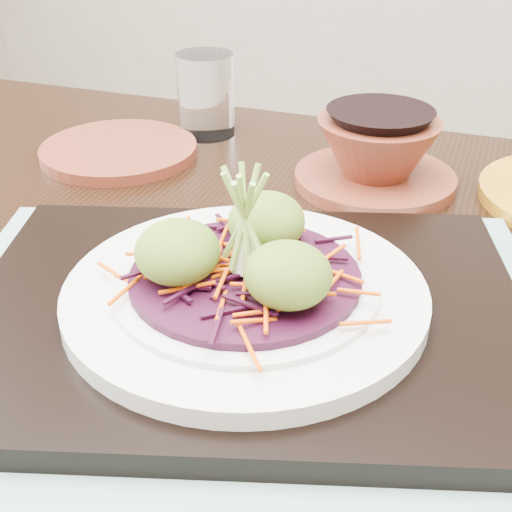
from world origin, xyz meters
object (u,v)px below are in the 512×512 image
at_px(water_glass, 206,95).
at_px(terracotta_bowl_set, 377,156).
at_px(dining_table, 253,392).
at_px(serving_tray, 245,313).
at_px(white_plate, 245,293).
at_px(terracotta_side_plate, 119,150).

bearing_deg(water_glass, terracotta_bowl_set, -16.97).
height_order(dining_table, serving_tray, serving_tray).
xyz_separation_m(white_plate, terracotta_side_plate, (-0.26, 0.25, -0.02)).
bearing_deg(terracotta_bowl_set, water_glass, 163.03).
distance_m(serving_tray, white_plate, 0.02).
bearing_deg(dining_table, serving_tray, -76.30).
bearing_deg(white_plate, dining_table, 106.17).
relative_size(serving_tray, water_glass, 4.12).
height_order(white_plate, water_glass, water_glass).
bearing_deg(white_plate, terracotta_side_plate, 136.31).
xyz_separation_m(dining_table, serving_tray, (0.01, -0.05, 0.12)).
xyz_separation_m(white_plate, terracotta_bowl_set, (0.02, 0.28, 0.00)).
relative_size(white_plate, water_glass, 2.68).
relative_size(dining_table, water_glass, 13.40).
bearing_deg(white_plate, serving_tray, -90.00).
height_order(dining_table, terracotta_side_plate, terracotta_side_plate).
distance_m(white_plate, terracotta_side_plate, 0.36).
bearing_deg(terracotta_side_plate, water_glass, 58.68).
relative_size(serving_tray, terracotta_side_plate, 2.26).
xyz_separation_m(serving_tray, terracotta_bowl_set, (0.02, 0.28, 0.02)).
relative_size(dining_table, serving_tray, 3.25).
height_order(terracotta_side_plate, water_glass, water_glass).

